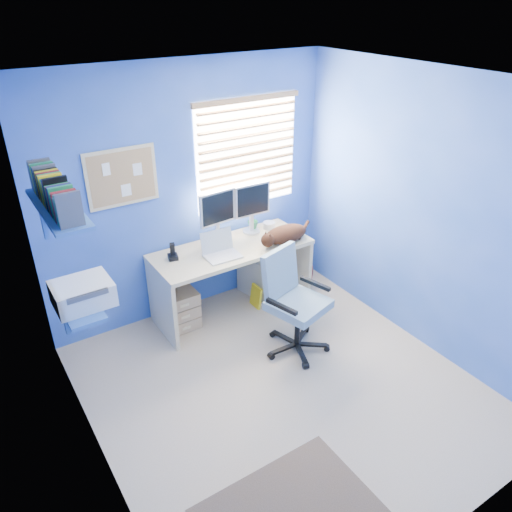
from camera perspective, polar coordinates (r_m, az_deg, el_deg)
floor at (r=4.42m, az=3.06°, el=-14.88°), size 3.00×3.20×0.00m
ceiling at (r=3.25m, az=4.25°, el=19.03°), size 3.00×3.20×0.00m
wall_back at (r=4.92m, az=-7.56°, el=7.06°), size 3.00×0.01×2.50m
wall_front at (r=2.80m, az=23.85°, el=-14.01°), size 3.00×0.01×2.50m
wall_left at (r=3.15m, az=-19.25°, el=-7.79°), size 0.01×3.20×2.50m
wall_right at (r=4.64m, az=18.73°, el=4.38°), size 0.01×3.20×2.50m
desk at (r=5.14m, az=-2.73°, el=-2.68°), size 1.60×0.65×0.74m
laptop at (r=4.74m, az=-3.86°, el=1.06°), size 0.34×0.27×0.22m
monitor_left at (r=4.98m, az=-4.49°, el=4.51°), size 0.41×0.16×0.54m
monitor_right at (r=5.16m, az=-0.54°, el=5.47°), size 0.40×0.13×0.54m
phone at (r=4.78m, az=-9.53°, el=0.58°), size 0.11×0.13×0.17m
mug at (r=5.30m, az=-0.37°, el=3.52°), size 0.10×0.09×0.10m
cd_spindle at (r=5.34m, az=1.51°, el=3.54°), size 0.13×0.13×0.07m
cat at (r=5.04m, az=3.43°, el=2.54°), size 0.51×0.32×0.17m
tower_pc at (r=5.47m, az=0.09°, el=-2.32°), size 0.28×0.47×0.45m
drawer_boxes at (r=5.03m, az=-8.75°, el=-6.09°), size 0.35×0.28×0.41m
yellow_book at (r=5.32m, az=-0.00°, el=-4.63°), size 0.03×0.17×0.24m
backpack at (r=5.66m, az=5.19°, el=-1.88°), size 0.34×0.28×0.35m
office_chair at (r=4.63m, az=4.31°, el=-6.69°), size 0.70×0.70×0.98m
window_blinds at (r=5.09m, az=-0.93°, el=11.62°), size 1.15×0.05×1.10m
corkboard at (r=4.58m, az=-15.06°, el=8.68°), size 0.64×0.02×0.52m
wall_shelves at (r=3.72m, az=-20.68°, el=1.13°), size 0.42×0.90×1.05m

